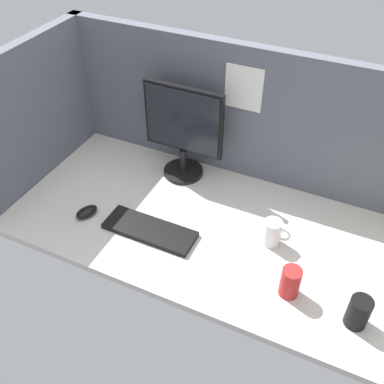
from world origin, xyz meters
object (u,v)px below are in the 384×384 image
at_px(keyboard, 150,230).
at_px(mouse, 87,212).
at_px(monitor, 183,129).
at_px(mug_red_plastic, 290,282).
at_px(mug_black_travel, 358,312).
at_px(mug_ceramic_white, 273,232).

distance_m(keyboard, mouse, 0.28).
relative_size(monitor, mug_red_plastic, 3.64).
bearing_deg(mug_red_plastic, monitor, 143.90).
bearing_deg(mug_red_plastic, keyboard, 174.86).
bearing_deg(mug_black_travel, mug_ceramic_white, 147.25).
bearing_deg(mug_red_plastic, mouse, 178.26).
relative_size(keyboard, mug_ceramic_white, 3.36).
height_order(monitor, mug_red_plastic, monitor).
height_order(mug_black_travel, mug_red_plastic, mug_red_plastic).
bearing_deg(mouse, monitor, 81.60).
distance_m(monitor, mug_red_plastic, 0.79).
bearing_deg(keyboard, mug_ceramic_white, 18.58).
xyz_separation_m(mug_black_travel, mug_red_plastic, (-0.23, 0.02, 0.00)).
xyz_separation_m(monitor, keyboard, (0.04, -0.40, -0.22)).
bearing_deg(mouse, mug_black_travel, 18.07).
relative_size(monitor, mouse, 4.48).
xyz_separation_m(keyboard, mug_red_plastic, (0.57, -0.05, 0.05)).
distance_m(monitor, keyboard, 0.46).
bearing_deg(monitor, mug_red_plastic, -36.10).
distance_m(mouse, mug_black_travel, 1.08).
bearing_deg(monitor, mug_black_travel, -29.26).
height_order(mouse, mug_ceramic_white, mug_ceramic_white).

